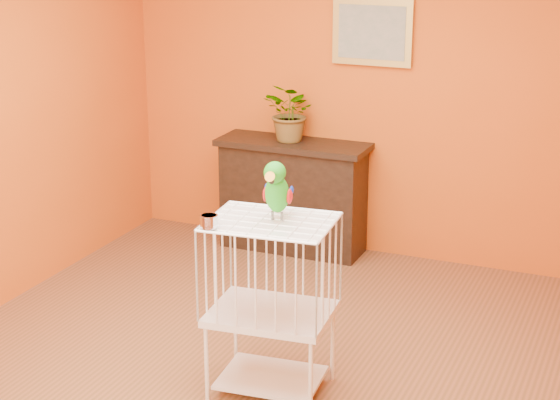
% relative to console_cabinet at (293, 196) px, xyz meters
% --- Properties ---
extents(ground, '(4.50, 4.50, 0.00)m').
position_rel_console_cabinet_xyz_m(ground, '(0.56, -2.04, -0.45)').
color(ground, brown).
rests_on(ground, ground).
extents(room_shell, '(4.50, 4.50, 4.50)m').
position_rel_console_cabinet_xyz_m(room_shell, '(0.56, -2.04, 1.14)').
color(room_shell, '#C75312').
rests_on(room_shell, ground).
extents(console_cabinet, '(1.20, 0.43, 0.89)m').
position_rel_console_cabinet_xyz_m(console_cabinet, '(0.00, 0.00, 0.00)').
color(console_cabinet, black).
rests_on(console_cabinet, ground).
extents(potted_plant, '(0.56, 0.59, 0.36)m').
position_rel_console_cabinet_xyz_m(potted_plant, '(-0.01, -0.01, 0.62)').
color(potted_plant, '#26722D').
rests_on(potted_plant, console_cabinet).
extents(framed_picture, '(0.62, 0.04, 0.50)m').
position_rel_console_cabinet_xyz_m(framed_picture, '(0.56, 0.18, 1.30)').
color(framed_picture, gold).
rests_on(framed_picture, room_shell).
extents(birdcage, '(0.71, 0.58, 1.03)m').
position_rel_console_cabinet_xyz_m(birdcage, '(0.77, -2.17, 0.09)').
color(birdcage, silver).
rests_on(birdcage, ground).
extents(feed_cup, '(0.10, 0.10, 0.07)m').
position_rel_console_cabinet_xyz_m(feed_cup, '(0.52, -2.41, 0.63)').
color(feed_cup, silver).
rests_on(feed_cup, birdcage).
extents(parrot, '(0.17, 0.31, 0.34)m').
position_rel_console_cabinet_xyz_m(parrot, '(0.79, -2.15, 0.76)').
color(parrot, '#59544C').
rests_on(parrot, birdcage).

